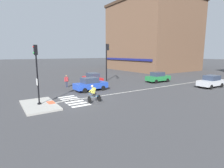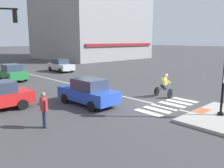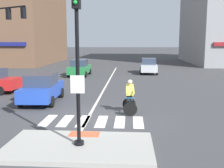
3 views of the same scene
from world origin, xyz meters
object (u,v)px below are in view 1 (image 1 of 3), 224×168
at_px(car_blue_westbound_near, 90,84).
at_px(car_red_cross_left, 93,78).
at_px(signal_pole, 37,69).
at_px(traffic_light_mast, 107,56).
at_px(car_silver_eastbound_distant, 211,81).
at_px(car_green_westbound_distant, 158,77).
at_px(pedestrian_at_curb_left, 66,80).
at_px(cyclist, 94,93).

bearing_deg(car_blue_westbound_near, car_red_cross_left, 150.09).
bearing_deg(car_red_cross_left, signal_pole, -49.46).
distance_m(traffic_light_mast, car_silver_eastbound_distant, 15.41).
distance_m(traffic_light_mast, car_red_cross_left, 4.36).
relative_size(car_green_westbound_distant, car_blue_westbound_near, 0.99).
distance_m(signal_pole, car_red_cross_left, 12.53).
xyz_separation_m(signal_pole, traffic_light_mast, (-8.16, 12.03, 1.02)).
relative_size(car_green_westbound_distant, car_silver_eastbound_distant, 1.00).
bearing_deg(pedestrian_at_curb_left, car_blue_westbound_near, 23.97).
bearing_deg(signal_pole, car_green_westbound_distant, 100.58).
distance_m(car_green_westbound_distant, pedestrian_at_curb_left, 14.31).
height_order(cyclist, pedestrian_at_curb_left, cyclist).
bearing_deg(traffic_light_mast, cyclist, -37.50).
relative_size(car_blue_westbound_near, car_silver_eastbound_distant, 1.01).
bearing_deg(cyclist, traffic_light_mast, 142.50).
distance_m(signal_pole, car_silver_eastbound_distant, 21.83).
bearing_deg(pedestrian_at_curb_left, cyclist, -2.96).
height_order(traffic_light_mast, car_silver_eastbound_distant, traffic_light_mast).
xyz_separation_m(car_silver_eastbound_distant, cyclist, (-1.97, -16.87, 0.06)).
bearing_deg(traffic_light_mast, car_red_cross_left, -86.47).
bearing_deg(car_silver_eastbound_distant, car_green_westbound_distant, -159.88).
bearing_deg(car_silver_eastbound_distant, cyclist, -96.65).
relative_size(car_silver_eastbound_distant, pedestrian_at_curb_left, 2.48).
distance_m(car_blue_westbound_near, cyclist, 5.46).
height_order(car_silver_eastbound_distant, pedestrian_at_curb_left, pedestrian_at_curb_left).
height_order(signal_pole, pedestrian_at_curb_left, signal_pole).
bearing_deg(cyclist, car_silver_eastbound_distant, 83.35).
bearing_deg(car_green_westbound_distant, signal_pole, -79.42).
bearing_deg(car_red_cross_left, cyclist, -26.60).
relative_size(signal_pole, car_green_westbound_distant, 1.24).
bearing_deg(car_red_cross_left, pedestrian_at_curb_left, -80.26).
bearing_deg(car_green_westbound_distant, traffic_light_mast, -124.46).
xyz_separation_m(traffic_light_mast, pedestrian_at_curb_left, (0.91, -7.04, -3.26)).
distance_m(signal_pole, car_blue_westbound_near, 7.89).
relative_size(car_green_westbound_distant, pedestrian_at_curb_left, 2.48).
relative_size(traffic_light_mast, car_green_westbound_distant, 1.48).
height_order(car_red_cross_left, pedestrian_at_curb_left, pedestrian_at_curb_left).
xyz_separation_m(car_green_westbound_distant, pedestrian_at_curb_left, (-3.73, -13.81, 0.17)).
bearing_deg(cyclist, car_green_westbound_distant, 109.76).
height_order(signal_pole, car_silver_eastbound_distant, signal_pole).
bearing_deg(car_red_cross_left, car_green_westbound_distant, 64.66).
height_order(signal_pole, car_green_westbound_distant, signal_pole).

